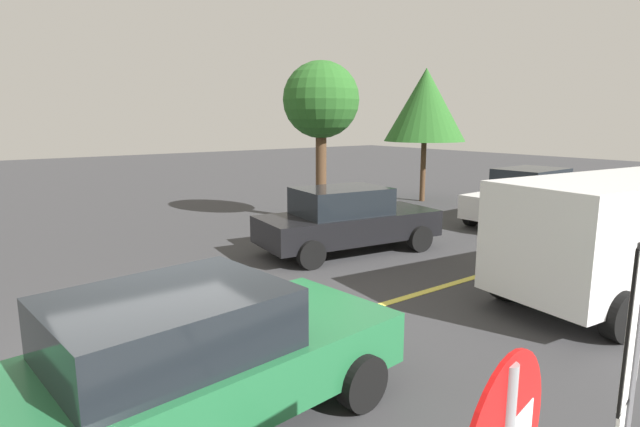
# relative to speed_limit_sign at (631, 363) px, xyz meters

# --- Properties ---
(ground_plane) EXTENTS (80.00, 80.00, 0.00)m
(ground_plane) POSITION_rel_speed_limit_sign_xyz_m (-1.02, 4.94, -1.76)
(ground_plane) COLOR #38383A
(lane_marking_centre) EXTENTS (28.00, 0.16, 0.01)m
(lane_marking_centre) POSITION_rel_speed_limit_sign_xyz_m (1.98, 4.94, -1.76)
(lane_marking_centre) COLOR #E0D14C
(speed_limit_sign) EXTENTS (0.53, 0.14, 2.52)m
(speed_limit_sign) POSITION_rel_speed_limit_sign_xyz_m (0.00, 0.00, 0.00)
(speed_limit_sign) COLOR #4C4C51
(speed_limit_sign) RESTS_ON ground_plane
(white_van) EXTENTS (5.38, 2.69, 2.20)m
(white_van) POSITION_rel_speed_limit_sign_xyz_m (6.34, 2.64, -0.50)
(white_van) COLOR white
(white_van) RESTS_ON ground_plane
(car_white_behind_van) EXTENTS (4.47, 2.12, 1.70)m
(car_white_behind_van) POSITION_rel_speed_limit_sign_xyz_m (11.12, 7.38, -0.92)
(car_white_behind_van) COLOR white
(car_white_behind_van) RESTS_ON ground_plane
(car_green_near_curb) EXTENTS (4.74, 2.46, 1.54)m
(car_green_near_curb) POSITION_rel_speed_limit_sign_xyz_m (-1.39, 3.50, -0.98)
(car_green_near_curb) COLOR #236B3D
(car_green_near_curb) RESTS_ON ground_plane
(car_black_far_lane) EXTENTS (4.61, 2.40, 1.58)m
(car_black_far_lane) POSITION_rel_speed_limit_sign_xyz_m (4.55, 8.10, -0.96)
(car_black_far_lane) COLOR black
(car_black_far_lane) RESTS_ON ground_plane
(tree_left_verge) EXTENTS (3.08, 3.08, 5.07)m
(tree_left_verge) POSITION_rel_speed_limit_sign_xyz_m (11.89, 12.28, 1.93)
(tree_left_verge) COLOR #513823
(tree_left_verge) RESTS_ON ground_plane
(tree_centre_verge) EXTENTS (2.33, 2.33, 4.93)m
(tree_centre_verge) POSITION_rel_speed_limit_sign_xyz_m (6.36, 11.54, 1.94)
(tree_centre_verge) COLOR #513823
(tree_centre_verge) RESTS_ON ground_plane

